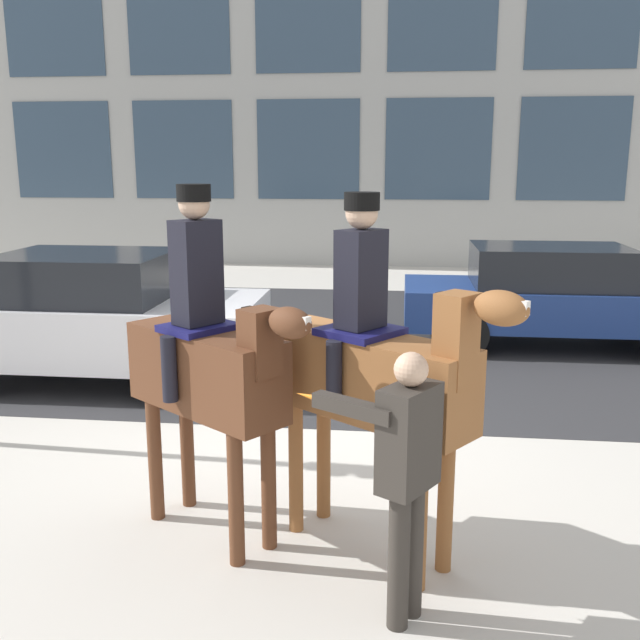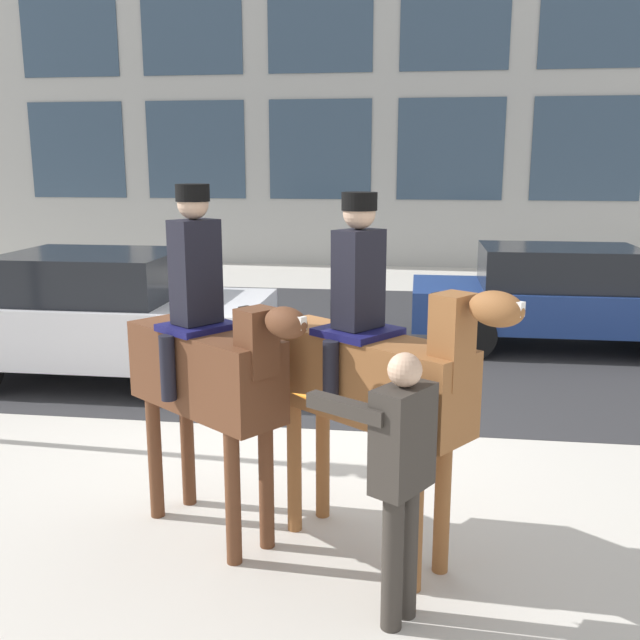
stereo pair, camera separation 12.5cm
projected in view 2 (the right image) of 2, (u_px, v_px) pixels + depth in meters
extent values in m
plane|color=beige|center=(317.00, 448.00, 7.06)|extent=(80.00, 80.00, 0.00)
cube|color=#2D2D30|center=(357.00, 335.00, 11.65)|extent=(23.42, 8.50, 0.01)
cube|color=#33475B|center=(77.00, 150.00, 19.93)|extent=(2.75, 0.02, 2.60)
cube|color=#33475B|center=(196.00, 150.00, 19.48)|extent=(2.75, 0.02, 2.60)
cube|color=#33475B|center=(320.00, 150.00, 19.03)|extent=(2.75, 0.02, 2.60)
cube|color=#33475B|center=(450.00, 149.00, 18.57)|extent=(2.75, 0.02, 2.60)
cube|color=#33475B|center=(587.00, 149.00, 18.12)|extent=(2.75, 0.02, 2.60)
cube|color=#33475B|center=(68.00, 27.00, 19.23)|extent=(2.75, 0.02, 2.60)
cube|color=#33475B|center=(191.00, 23.00, 18.78)|extent=(2.75, 0.02, 2.60)
cube|color=#33475B|center=(320.00, 20.00, 18.32)|extent=(2.75, 0.02, 2.60)
cube|color=#33475B|center=(455.00, 16.00, 17.87)|extent=(2.75, 0.02, 2.60)
cube|color=#33475B|center=(598.00, 12.00, 17.42)|extent=(2.75, 0.02, 2.60)
cube|color=#59331E|center=(205.00, 370.00, 5.20)|extent=(1.35, 1.16, 0.59)
cylinder|color=#59331E|center=(266.00, 484.00, 5.15)|extent=(0.11, 0.11, 0.98)
cylinder|color=#59331E|center=(233.00, 498.00, 4.93)|extent=(0.11, 0.11, 0.98)
cylinder|color=#59331E|center=(188.00, 447.00, 5.81)|extent=(0.11, 0.11, 0.98)
cylinder|color=#59331E|center=(155.00, 458.00, 5.60)|extent=(0.11, 0.11, 0.98)
cube|color=#59331E|center=(257.00, 342.00, 4.73)|extent=(0.31, 0.31, 0.46)
cube|color=black|center=(245.00, 336.00, 4.80)|extent=(0.08, 0.09, 0.41)
ellipsoid|color=#59331E|center=(286.00, 323.00, 4.49)|extent=(0.39, 0.36, 0.20)
cube|color=silver|center=(297.00, 322.00, 4.42)|extent=(0.13, 0.11, 0.08)
cylinder|color=black|center=(151.00, 365.00, 5.71)|extent=(0.09, 0.09, 0.55)
cube|color=#14144C|center=(198.00, 327.00, 5.18)|extent=(0.61, 0.63, 0.05)
cube|color=black|center=(195.00, 272.00, 5.09)|extent=(0.37, 0.39, 0.74)
sphere|color=#D1A889|center=(193.00, 204.00, 4.99)|extent=(0.22, 0.22, 0.22)
cylinder|color=black|center=(192.00, 193.00, 4.97)|extent=(0.24, 0.24, 0.12)
cylinder|color=black|center=(228.00, 354.00, 5.42)|extent=(0.11, 0.11, 0.47)
cylinder|color=black|center=(168.00, 368.00, 5.05)|extent=(0.11, 0.11, 0.47)
cube|color=brown|center=(366.00, 377.00, 4.93)|extent=(1.52, 1.29, 0.58)
cylinder|color=brown|center=(442.00, 502.00, 4.82)|extent=(0.11, 0.11, 1.02)
cylinder|color=brown|center=(415.00, 518.00, 4.61)|extent=(0.11, 0.11, 1.02)
cylinder|color=brown|center=(323.00, 455.00, 5.60)|extent=(0.11, 0.11, 1.02)
cylinder|color=brown|center=(294.00, 467.00, 5.38)|extent=(0.11, 0.11, 1.02)
cube|color=brown|center=(452.00, 341.00, 4.37)|extent=(0.30, 0.31, 0.59)
cube|color=black|center=(436.00, 334.00, 4.45)|extent=(0.08, 0.09, 0.53)
ellipsoid|color=brown|center=(496.00, 309.00, 4.12)|extent=(0.40, 0.37, 0.21)
cube|color=silver|center=(513.00, 308.00, 4.04)|extent=(0.13, 0.12, 0.08)
cylinder|color=black|center=(285.00, 368.00, 5.52)|extent=(0.09, 0.09, 0.55)
cube|color=#14144C|center=(358.00, 331.00, 4.92)|extent=(0.67, 0.67, 0.05)
cube|color=black|center=(358.00, 279.00, 4.84)|extent=(0.37, 0.39, 0.67)
sphere|color=#D1A889|center=(359.00, 213.00, 4.74)|extent=(0.22, 0.22, 0.22)
cylinder|color=black|center=(359.00, 201.00, 4.73)|extent=(0.24, 0.24, 0.12)
cylinder|color=black|center=(382.00, 359.00, 5.16)|extent=(0.11, 0.11, 0.46)
cylinder|color=black|center=(331.00, 374.00, 4.78)|extent=(0.11, 0.11, 0.46)
cylinder|color=#332D28|center=(392.00, 562.00, 4.24)|extent=(0.13, 0.13, 0.88)
cylinder|color=#332D28|center=(407.00, 551.00, 4.36)|extent=(0.13, 0.13, 0.88)
cube|color=#332D28|center=(403.00, 439.00, 4.13)|extent=(0.40, 0.46, 0.63)
sphere|color=#D1A889|center=(405.00, 370.00, 4.04)|extent=(0.20, 0.20, 0.20)
cube|color=#332D28|center=(347.00, 408.00, 4.13)|extent=(0.51, 0.37, 0.09)
cone|color=orange|center=(302.00, 396.00, 4.35)|extent=(0.18, 0.13, 0.04)
cube|color=silver|center=(104.00, 326.00, 9.16)|extent=(4.16, 1.91, 0.74)
cube|color=black|center=(93.00, 275.00, 9.04)|extent=(2.08, 1.68, 0.58)
cylinder|color=black|center=(180.00, 378.00, 8.22)|extent=(0.67, 0.23, 0.67)
cylinder|color=black|center=(221.00, 341.00, 9.92)|extent=(0.67, 0.23, 0.67)
cylinder|color=black|center=(47.00, 335.00, 10.27)|extent=(0.67, 0.23, 0.67)
cube|color=navy|center=(564.00, 306.00, 10.75)|extent=(4.54, 1.78, 0.60)
cube|color=black|center=(559.00, 267.00, 10.63)|extent=(2.27, 1.56, 0.60)
cylinder|color=black|center=(472.00, 335.00, 10.21)|extent=(0.70, 0.21, 0.70)
cylinder|color=black|center=(465.00, 312.00, 11.79)|extent=(0.70, 0.21, 0.70)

